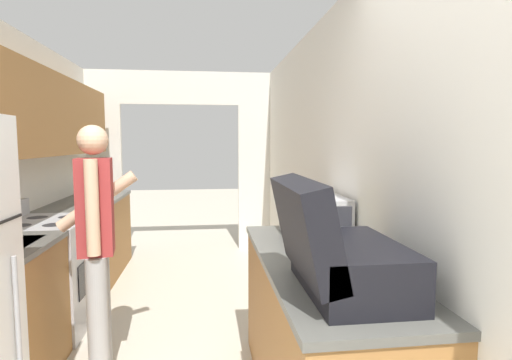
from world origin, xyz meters
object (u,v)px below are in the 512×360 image
object	(u,v)px
range_oven	(48,275)
microwave	(314,216)
suitcase	(335,253)
book_stack	(318,249)
person	(97,244)

from	to	relation	value
range_oven	microwave	bearing A→B (deg)	-21.85
suitcase	book_stack	size ratio (longest dim) A/B	2.32
range_oven	microwave	xyz separation A→B (m)	(1.99, -0.80, 0.59)
suitcase	microwave	world-z (taller)	suitcase
suitcase	book_stack	xyz separation A→B (m)	(0.07, 0.50, -0.12)
person	book_stack	bearing A→B (deg)	-120.29
person	book_stack	xyz separation A→B (m)	(1.31, -0.53, 0.07)
range_oven	book_stack	xyz separation A→B (m)	(1.89, -1.25, 0.49)
range_oven	suitcase	xyz separation A→B (m)	(1.82, -1.75, 0.61)
book_stack	person	bearing A→B (deg)	158.03
suitcase	book_stack	world-z (taller)	suitcase
person	suitcase	size ratio (longest dim) A/B	2.55
microwave	book_stack	xyz separation A→B (m)	(-0.10, -0.46, -0.09)
microwave	book_stack	size ratio (longest dim) A/B	1.90
range_oven	person	xyz separation A→B (m)	(0.59, -0.73, 0.42)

